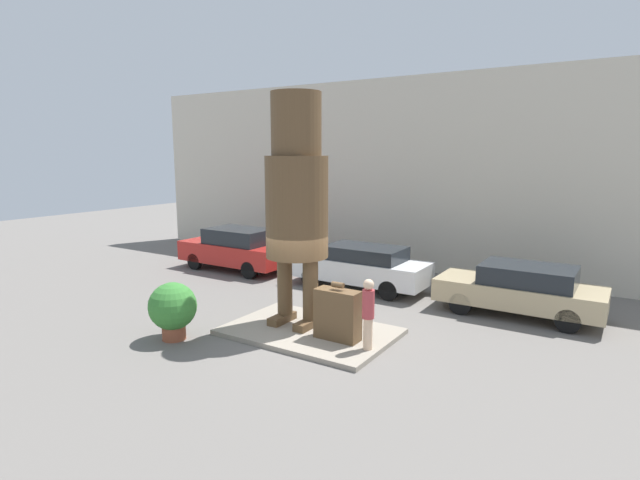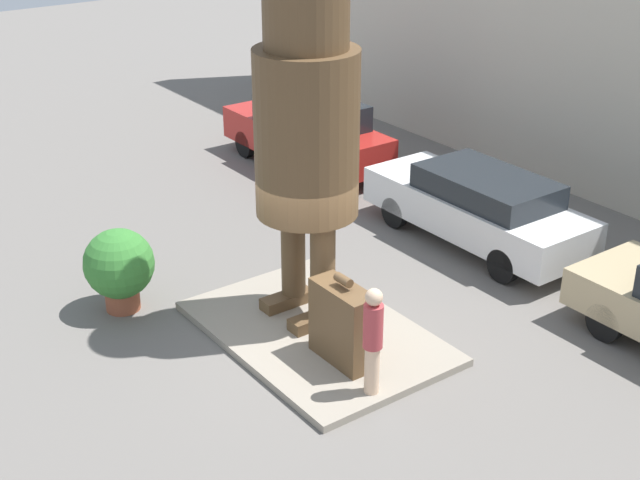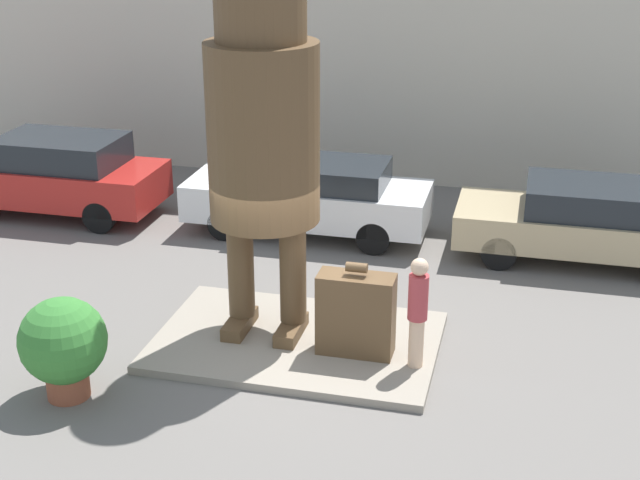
{
  "view_description": "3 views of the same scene",
  "coord_description": "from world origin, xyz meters",
  "px_view_note": "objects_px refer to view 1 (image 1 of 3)",
  "views": [
    {
      "loc": [
        6.81,
        -10.19,
        4.59
      ],
      "look_at": [
        0.21,
        0.17,
        2.45
      ],
      "focal_mm": 28.0,
      "sensor_mm": 36.0,
      "label": 1
    },
    {
      "loc": [
        10.0,
        -7.23,
        7.52
      ],
      "look_at": [
        0.51,
        -0.3,
        1.99
      ],
      "focal_mm": 50.0,
      "sensor_mm": 36.0,
      "label": 2
    },
    {
      "loc": [
        3.22,
        -11.52,
        6.58
      ],
      "look_at": [
        0.35,
        0.04,
        1.75
      ],
      "focal_mm": 50.0,
      "sensor_mm": 36.0,
      "label": 3
    }
  ],
  "objects_px": {
    "parked_car_red": "(236,248)",
    "parked_car_white": "(360,266)",
    "statue_figure": "(297,192)",
    "tourist": "(368,311)",
    "parked_car_tan": "(521,289)",
    "giant_suitcase": "(338,314)",
    "planter_pot": "(173,308)"
  },
  "relations": [
    {
      "from": "parked_car_tan",
      "to": "tourist",
      "type": "bearing_deg",
      "value": 63.73
    },
    {
      "from": "giant_suitcase",
      "to": "planter_pot",
      "type": "bearing_deg",
      "value": -151.78
    },
    {
      "from": "parked_car_tan",
      "to": "planter_pot",
      "type": "xyz_separation_m",
      "value": [
        -6.92,
        -6.61,
        0.02
      ]
    },
    {
      "from": "parked_car_red",
      "to": "parked_car_tan",
      "type": "bearing_deg",
      "value": -179.56
    },
    {
      "from": "parked_car_red",
      "to": "parked_car_white",
      "type": "distance_m",
      "value": 5.46
    },
    {
      "from": "tourist",
      "to": "planter_pot",
      "type": "distance_m",
      "value": 4.86
    },
    {
      "from": "parked_car_tan",
      "to": "giant_suitcase",
      "type": "bearing_deg",
      "value": 54.7
    },
    {
      "from": "statue_figure",
      "to": "parked_car_white",
      "type": "relative_size",
      "value": 1.24
    },
    {
      "from": "parked_car_red",
      "to": "parked_car_white",
      "type": "relative_size",
      "value": 0.95
    },
    {
      "from": "parked_car_red",
      "to": "parked_car_tan",
      "type": "xyz_separation_m",
      "value": [
        10.68,
        0.08,
        -0.09
      ]
    },
    {
      "from": "tourist",
      "to": "parked_car_tan",
      "type": "height_order",
      "value": "tourist"
    },
    {
      "from": "statue_figure",
      "to": "tourist",
      "type": "bearing_deg",
      "value": -13.67
    },
    {
      "from": "statue_figure",
      "to": "planter_pot",
      "type": "distance_m",
      "value": 4.23
    },
    {
      "from": "parked_car_tan",
      "to": "planter_pot",
      "type": "relative_size",
      "value": 3.11
    },
    {
      "from": "statue_figure",
      "to": "tourist",
      "type": "xyz_separation_m",
      "value": [
        2.38,
        -0.58,
        -2.58
      ]
    },
    {
      "from": "giant_suitcase",
      "to": "parked_car_white",
      "type": "relative_size",
      "value": 0.3
    },
    {
      "from": "parked_car_white",
      "to": "planter_pot",
      "type": "xyz_separation_m",
      "value": [
        -1.68,
        -6.7,
        0.01
      ]
    },
    {
      "from": "giant_suitcase",
      "to": "statue_figure",
      "type": "bearing_deg",
      "value": 164.78
    },
    {
      "from": "tourist",
      "to": "parked_car_red",
      "type": "height_order",
      "value": "tourist"
    },
    {
      "from": "tourist",
      "to": "parked_car_tan",
      "type": "xyz_separation_m",
      "value": [
        2.39,
        4.85,
        -0.25
      ]
    },
    {
      "from": "giant_suitcase",
      "to": "tourist",
      "type": "height_order",
      "value": "tourist"
    },
    {
      "from": "statue_figure",
      "to": "parked_car_tan",
      "type": "bearing_deg",
      "value": 41.82
    },
    {
      "from": "giant_suitcase",
      "to": "planter_pot",
      "type": "relative_size",
      "value": 0.98
    },
    {
      "from": "statue_figure",
      "to": "giant_suitcase",
      "type": "height_order",
      "value": "statue_figure"
    },
    {
      "from": "statue_figure",
      "to": "parked_car_tan",
      "type": "height_order",
      "value": "statue_figure"
    },
    {
      "from": "parked_car_white",
      "to": "tourist",
      "type": "bearing_deg",
      "value": 119.83
    },
    {
      "from": "parked_car_white",
      "to": "planter_pot",
      "type": "relative_size",
      "value": 3.3
    },
    {
      "from": "tourist",
      "to": "parked_car_red",
      "type": "xyz_separation_m",
      "value": [
        -8.29,
        4.77,
        -0.16
      ]
    },
    {
      "from": "statue_figure",
      "to": "planter_pot",
      "type": "relative_size",
      "value": 4.11
    },
    {
      "from": "parked_car_red",
      "to": "giant_suitcase",
      "type": "bearing_deg",
      "value": 148.1
    },
    {
      "from": "parked_car_red",
      "to": "parked_car_tan",
      "type": "relative_size",
      "value": 1.01
    },
    {
      "from": "parked_car_tan",
      "to": "statue_figure",
      "type": "bearing_deg",
      "value": 41.82
    }
  ]
}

